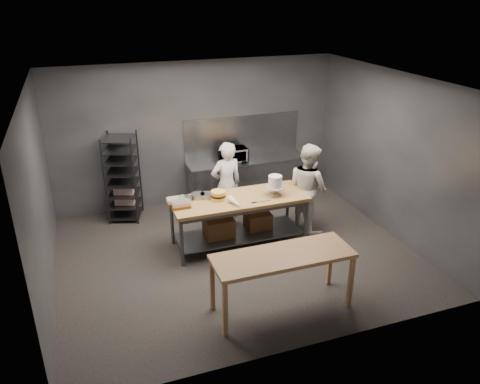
% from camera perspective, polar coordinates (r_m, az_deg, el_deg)
% --- Properties ---
extents(ground, '(6.00, 6.00, 0.00)m').
position_cam_1_polar(ground, '(8.32, -0.43, -7.52)').
color(ground, black).
rests_on(ground, ground).
extents(back_wall, '(6.00, 0.04, 3.00)m').
position_cam_1_polar(back_wall, '(9.92, -5.23, 7.12)').
color(back_wall, '#4C4F54').
rests_on(back_wall, ground).
extents(work_table, '(2.40, 0.90, 0.92)m').
position_cam_1_polar(work_table, '(8.37, -0.29, -2.83)').
color(work_table, olive).
rests_on(work_table, ground).
extents(near_counter, '(2.00, 0.70, 0.90)m').
position_cam_1_polar(near_counter, '(6.63, 5.24, -8.22)').
color(near_counter, brown).
rests_on(near_counter, ground).
extents(back_counter, '(2.60, 0.60, 0.90)m').
position_cam_1_polar(back_counter, '(10.26, 0.85, 1.58)').
color(back_counter, slate).
rests_on(back_counter, ground).
extents(splashback_panel, '(2.60, 0.02, 0.90)m').
position_cam_1_polar(splashback_panel, '(10.23, 0.29, 6.85)').
color(splashback_panel, slate).
rests_on(splashback_panel, back_counter).
extents(speed_rack, '(0.77, 0.80, 1.75)m').
position_cam_1_polar(speed_rack, '(9.50, -14.08, 1.62)').
color(speed_rack, black).
rests_on(speed_rack, ground).
extents(chef_behind, '(0.66, 0.48, 1.70)m').
position_cam_1_polar(chef_behind, '(8.93, -1.67, 0.89)').
color(chef_behind, silver).
rests_on(chef_behind, ground).
extents(chef_right, '(0.84, 0.97, 1.71)m').
position_cam_1_polar(chef_right, '(8.88, 8.28, 0.52)').
color(chef_right, silver).
rests_on(chef_right, ground).
extents(microwave, '(0.54, 0.37, 0.30)m').
position_cam_1_polar(microwave, '(9.95, -0.76, 4.56)').
color(microwave, black).
rests_on(microwave, back_counter).
extents(frosted_cake_stand, '(0.34, 0.34, 0.37)m').
position_cam_1_polar(frosted_cake_stand, '(8.25, 4.30, 1.08)').
color(frosted_cake_stand, '#A69D85').
rests_on(frosted_cake_stand, work_table).
extents(layer_cake, '(0.26, 0.26, 0.16)m').
position_cam_1_polar(layer_cake, '(8.12, -2.67, -0.41)').
color(layer_cake, gold).
rests_on(layer_cake, work_table).
extents(cake_pans, '(0.65, 0.31, 0.07)m').
position_cam_1_polar(cake_pans, '(8.19, -5.34, -0.58)').
color(cake_pans, gray).
rests_on(cake_pans, work_table).
extents(piping_bag, '(0.18, 0.39, 0.12)m').
position_cam_1_polar(piping_bag, '(7.89, -0.57, -1.28)').
color(piping_bag, white).
rests_on(piping_bag, work_table).
extents(offset_spatula, '(0.36, 0.02, 0.02)m').
position_cam_1_polar(offset_spatula, '(8.04, 2.27, -1.23)').
color(offset_spatula, slate).
rests_on(offset_spatula, work_table).
extents(pastry_clamshells, '(0.36, 0.37, 0.11)m').
position_cam_1_polar(pastry_clamshells, '(7.95, -7.50, -1.31)').
color(pastry_clamshells, brown).
rests_on(pastry_clamshells, work_table).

